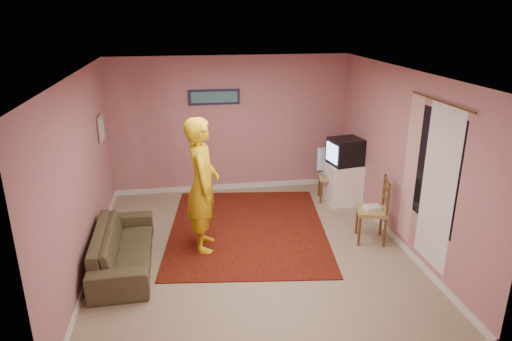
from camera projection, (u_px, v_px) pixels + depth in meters
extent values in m
plane|color=tan|center=(251.00, 249.00, 6.78)|extent=(5.00, 5.00, 0.00)
cube|color=#B27576|center=(231.00, 125.00, 8.68)|extent=(4.50, 0.02, 2.60)
cube|color=#B27576|center=(293.00, 257.00, 4.03)|extent=(4.50, 0.02, 2.60)
cube|color=#B27576|center=(82.00, 176.00, 6.01)|extent=(0.02, 5.00, 2.60)
cube|color=#B27576|center=(401.00, 159.00, 6.70)|extent=(0.02, 5.00, 2.60)
cube|color=silver|center=(250.00, 72.00, 5.92)|extent=(4.50, 5.00, 0.02)
cube|color=silver|center=(232.00, 186.00, 9.09)|extent=(4.50, 0.02, 0.10)
cube|color=silver|center=(94.00, 259.00, 6.43)|extent=(0.02, 5.00, 0.10)
cube|color=silver|center=(392.00, 235.00, 7.11)|extent=(0.02, 5.00, 0.10)
cube|color=black|center=(435.00, 169.00, 5.81)|extent=(0.01, 1.10, 1.50)
cube|color=white|center=(438.00, 188.00, 5.73)|extent=(0.01, 0.75, 2.10)
cube|color=beige|center=(410.00, 170.00, 6.38)|extent=(0.01, 0.35, 2.10)
cylinder|color=brown|center=(441.00, 101.00, 5.51)|extent=(0.02, 1.40, 0.02)
cube|color=#15173B|center=(214.00, 97.00, 8.43)|extent=(0.95, 0.03, 0.28)
cube|color=#316589|center=(214.00, 97.00, 8.41)|extent=(0.86, 0.01, 0.20)
cube|color=tan|center=(101.00, 128.00, 7.42)|extent=(0.03, 0.38, 0.42)
cube|color=silver|center=(102.00, 128.00, 7.43)|extent=(0.01, 0.30, 0.34)
cube|color=black|center=(248.00, 228.00, 7.42)|extent=(2.84, 3.38, 0.02)
cube|color=white|center=(344.00, 183.00, 8.34)|extent=(0.59, 0.53, 0.75)
cube|color=black|center=(346.00, 151.00, 8.14)|extent=(0.62, 0.58, 0.47)
cube|color=#8CB2F2|center=(332.00, 153.00, 8.05)|extent=(0.09, 0.39, 0.33)
cube|color=tan|center=(330.00, 177.00, 8.42)|extent=(0.49, 0.48, 0.05)
cube|color=brown|center=(331.00, 165.00, 8.34)|extent=(0.42, 0.12, 0.48)
cube|color=#A9A9AD|center=(330.00, 175.00, 8.40)|extent=(0.35, 0.27, 0.05)
cube|color=#8AB3E2|center=(328.00, 159.00, 8.50)|extent=(0.41, 0.05, 0.43)
cube|color=tan|center=(372.00, 211.00, 6.91)|extent=(0.55, 0.56, 0.05)
cube|color=brown|center=(373.00, 195.00, 6.82)|extent=(0.17, 0.45, 0.53)
cube|color=white|center=(372.00, 208.00, 6.89)|extent=(0.25, 0.19, 0.05)
imported|color=#4B462D|center=(123.00, 247.00, 6.28)|extent=(0.79, 1.92, 0.56)
imported|color=gold|center=(202.00, 185.00, 6.53)|extent=(0.52, 0.75, 1.99)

